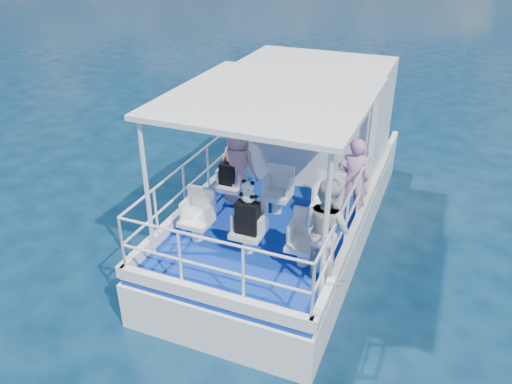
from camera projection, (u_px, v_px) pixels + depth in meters
ground at (272, 259)px, 9.19m from camera, size 2000.00×2000.00×0.00m
hull at (289, 231)px, 10.01m from camera, size 3.00×7.00×1.60m
deck at (291, 194)px, 9.60m from camera, size 2.90×6.90×0.10m
cabin at (313, 116)px, 10.11m from camera, size 2.85×2.00×2.20m
canopy at (270, 97)px, 7.53m from camera, size 3.00×3.20×0.08m
canopy_posts at (268, 166)px, 8.03m from camera, size 2.77×2.97×2.20m
railings at (261, 208)px, 8.06m from camera, size 2.84×3.59×1.00m
seat_port_fwd at (231, 193)px, 9.13m from camera, size 0.48×0.46×0.38m
seat_center_fwd at (277, 203)px, 8.84m from camera, size 0.48×0.46×0.38m
seat_stbd_fwd at (326, 212)px, 8.54m from camera, size 0.48×0.46×0.38m
seat_port_aft at (197, 229)px, 8.08m from camera, size 0.48×0.46×0.38m
seat_center_aft at (248, 241)px, 7.78m from camera, size 0.48×0.46×0.38m
seat_stbd_aft at (303, 254)px, 7.48m from camera, size 0.48×0.46×0.38m
passenger_port_fwd at (238, 166)px, 8.90m from camera, size 0.59×0.45×1.47m
passenger_stbd_fwd at (353, 179)px, 8.40m from camera, size 0.63×0.50×1.50m
passenger_stbd_aft at (326, 229)px, 6.96m from camera, size 0.96×0.89×1.58m
backpack_port at (228, 174)px, 8.95m from camera, size 0.31×0.17×0.40m
backpack_center at (247, 218)px, 7.52m from camera, size 0.35×0.20×0.52m
compact_camera at (227, 162)px, 8.85m from camera, size 0.10×0.06×0.06m
panda at (248, 191)px, 7.33m from camera, size 0.23×0.20×0.36m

